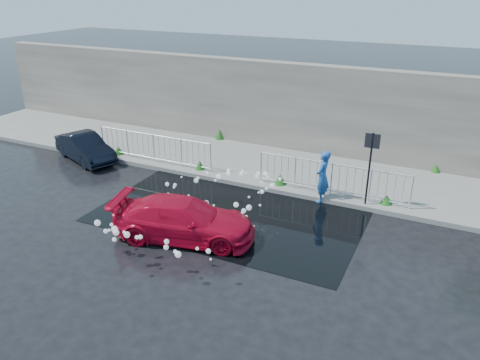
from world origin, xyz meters
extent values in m
plane|color=black|center=(0.00, 0.00, 0.00)|extent=(90.00, 90.00, 0.00)
cube|color=slate|center=(0.00, 5.00, 0.07)|extent=(30.00, 4.00, 0.15)
cube|color=slate|center=(0.00, 3.00, 0.08)|extent=(30.00, 0.25, 0.16)
cube|color=#5C554D|center=(0.00, 7.20, 1.90)|extent=(30.00, 0.60, 3.50)
cube|color=black|center=(0.50, 1.00, 0.01)|extent=(8.00, 5.00, 0.01)
cylinder|color=black|center=(4.20, 3.10, 1.25)|extent=(0.06, 0.06, 2.50)
cube|color=black|center=(4.20, 3.10, 2.25)|extent=(0.45, 0.04, 0.45)
cylinder|color=silver|center=(-6.50, 3.35, 0.70)|extent=(0.05, 0.05, 1.10)
cylinder|color=silver|center=(-1.50, 3.35, 0.70)|extent=(0.05, 0.05, 1.10)
cylinder|color=silver|center=(-4.00, 3.35, 1.22)|extent=(5.00, 0.04, 0.04)
cylinder|color=silver|center=(-4.00, 3.35, 0.27)|extent=(5.00, 0.04, 0.04)
cylinder|color=silver|center=(0.50, 3.35, 0.70)|extent=(0.05, 0.05, 1.10)
cylinder|color=silver|center=(5.50, 3.35, 0.70)|extent=(0.05, 0.05, 1.10)
cylinder|color=silver|center=(3.00, 3.35, 1.22)|extent=(5.00, 0.04, 0.04)
cylinder|color=silver|center=(3.00, 3.35, 0.27)|extent=(5.00, 0.04, 0.04)
cone|color=#154F17|center=(-5.80, 3.40, 0.32)|extent=(0.40, 0.40, 0.33)
cone|color=#154F17|center=(-2.00, 3.40, 0.32)|extent=(0.36, 0.36, 0.34)
cone|color=#154F17|center=(1.20, 3.40, 0.33)|extent=(0.44, 0.44, 0.36)
cone|color=#154F17|center=(4.80, 3.40, 0.30)|extent=(0.38, 0.38, 0.30)
cone|color=#154F17|center=(-3.00, 6.90, 0.37)|extent=(0.42, 0.42, 0.44)
cone|color=#154F17|center=(6.00, 6.90, 0.29)|extent=(0.34, 0.34, 0.28)
sphere|color=white|center=(0.95, 2.05, 1.01)|extent=(0.13, 0.13, 0.13)
sphere|color=white|center=(0.90, 0.08, 0.38)|extent=(0.15, 0.15, 0.15)
sphere|color=white|center=(-1.36, 1.78, 1.05)|extent=(0.07, 0.07, 0.07)
sphere|color=white|center=(0.22, 0.40, 0.46)|extent=(0.07, 0.07, 0.07)
sphere|color=white|center=(0.62, -0.14, 0.17)|extent=(0.15, 0.15, 0.15)
sphere|color=white|center=(1.27, 2.08, 0.93)|extent=(0.09, 0.09, 0.09)
sphere|color=white|center=(0.49, 1.76, 1.01)|extent=(0.14, 0.14, 0.14)
sphere|color=white|center=(1.30, 0.38, 0.33)|extent=(0.10, 0.10, 0.10)
sphere|color=white|center=(1.63, 1.59, 0.90)|extent=(0.17, 0.17, 0.17)
sphere|color=white|center=(1.31, 0.55, 0.56)|extent=(0.17, 0.17, 0.17)
sphere|color=white|center=(-0.17, 1.47, 0.91)|extent=(0.18, 0.18, 0.18)
sphere|color=white|center=(1.40, 1.03, 0.86)|extent=(0.06, 0.06, 0.06)
sphere|color=white|center=(0.47, 1.89, 1.07)|extent=(0.09, 0.09, 0.09)
sphere|color=white|center=(1.53, 1.33, 0.89)|extent=(0.09, 0.09, 0.09)
sphere|color=white|center=(1.18, 2.10, 1.01)|extent=(0.16, 0.16, 0.16)
sphere|color=white|center=(0.61, 1.86, 1.03)|extent=(0.08, 0.08, 0.08)
sphere|color=white|center=(-0.02, 1.88, 1.00)|extent=(0.13, 0.13, 0.13)
sphere|color=white|center=(1.70, 2.03, 0.96)|extent=(0.12, 0.12, 0.12)
sphere|color=white|center=(-1.49, 0.93, 0.59)|extent=(0.11, 0.11, 0.11)
sphere|color=white|center=(1.23, 0.24, 0.49)|extent=(0.09, 0.09, 0.09)
sphere|color=white|center=(-0.82, 1.15, 0.78)|extent=(0.15, 0.15, 0.15)
sphere|color=white|center=(0.02, 1.77, 0.93)|extent=(0.16, 0.16, 0.16)
sphere|color=white|center=(-0.76, 0.57, 0.51)|extent=(0.07, 0.07, 0.07)
sphere|color=white|center=(-0.92, 1.44, 0.74)|extent=(0.10, 0.10, 0.10)
sphere|color=white|center=(1.10, 1.01, 0.65)|extent=(0.07, 0.07, 0.07)
sphere|color=white|center=(0.89, 2.07, 0.87)|extent=(0.13, 0.13, 0.13)
sphere|color=white|center=(0.70, 0.08, 0.25)|extent=(0.11, 0.11, 0.11)
sphere|color=white|center=(1.38, 1.35, 0.74)|extent=(0.13, 0.13, 0.13)
sphere|color=white|center=(-1.48, 0.50, 0.46)|extent=(0.07, 0.07, 0.07)
sphere|color=white|center=(-1.68, 0.77, 0.64)|extent=(0.14, 0.14, 0.14)
sphere|color=white|center=(-1.46, 0.83, 0.56)|extent=(0.09, 0.09, 0.09)
sphere|color=white|center=(0.89, 0.55, 0.56)|extent=(0.16, 0.16, 0.16)
sphere|color=white|center=(1.16, 0.52, 0.43)|extent=(0.15, 0.15, 0.15)
sphere|color=white|center=(1.22, 1.70, 0.88)|extent=(0.10, 0.10, 0.10)
sphere|color=white|center=(1.58, 0.73, 0.61)|extent=(0.07, 0.07, 0.07)
sphere|color=white|center=(-0.70, 1.66, 0.88)|extent=(0.11, 0.11, 0.11)
sphere|color=white|center=(-1.45, 0.38, 0.47)|extent=(0.11, 0.11, 0.11)
sphere|color=white|center=(0.11, 0.20, 0.42)|extent=(0.13, 0.13, 0.13)
sphere|color=white|center=(-1.48, 1.32, 0.72)|extent=(0.07, 0.07, 0.07)
sphere|color=white|center=(-0.08, 0.47, 0.45)|extent=(0.17, 0.17, 0.17)
sphere|color=white|center=(1.70, -0.01, 0.29)|extent=(0.09, 0.09, 0.09)
sphere|color=white|center=(-0.28, 1.43, 0.78)|extent=(0.09, 0.09, 0.09)
sphere|color=white|center=(-0.74, -2.86, 0.98)|extent=(0.16, 0.16, 0.16)
sphere|color=white|center=(0.50, -2.55, 0.71)|extent=(0.13, 0.13, 0.13)
sphere|color=white|center=(-0.54, -2.71, 0.89)|extent=(0.16, 0.16, 0.16)
sphere|color=white|center=(-1.35, -2.56, 0.71)|extent=(0.12, 0.12, 0.12)
sphere|color=white|center=(-1.38, -2.30, 0.77)|extent=(0.09, 0.09, 0.09)
sphere|color=white|center=(1.35, -1.87, 0.20)|extent=(0.06, 0.06, 0.06)
sphere|color=white|center=(-1.60, -2.55, 0.89)|extent=(0.17, 0.17, 0.17)
sphere|color=white|center=(-0.48, -3.23, 1.05)|extent=(0.11, 0.11, 0.11)
sphere|color=white|center=(-0.47, -2.29, 0.62)|extent=(0.12, 0.12, 0.12)
sphere|color=white|center=(0.53, -2.56, 0.88)|extent=(0.13, 0.13, 0.13)
sphere|color=white|center=(1.69, -2.56, 0.93)|extent=(0.12, 0.12, 0.12)
sphere|color=white|center=(-0.47, -2.87, 1.06)|extent=(0.08, 0.08, 0.08)
sphere|color=white|center=(1.03, -2.84, 0.82)|extent=(0.16, 0.16, 0.16)
sphere|color=white|center=(-1.28, -2.51, 0.73)|extent=(0.08, 0.08, 0.08)
sphere|color=white|center=(-1.45, -1.90, 0.25)|extent=(0.15, 0.15, 0.15)
sphere|color=white|center=(1.04, -1.99, 0.50)|extent=(0.09, 0.09, 0.09)
sphere|color=white|center=(-1.10, -2.50, 0.80)|extent=(0.17, 0.17, 0.17)
sphere|color=white|center=(0.86, -2.70, 0.77)|extent=(0.10, 0.10, 0.10)
sphere|color=white|center=(-0.54, -2.35, 0.62)|extent=(0.10, 0.10, 0.10)
imported|color=#B50722|center=(0.00, -0.94, 0.58)|extent=(4.24, 2.51, 1.15)
imported|color=black|center=(-6.79, 2.60, 0.53)|extent=(3.42, 2.24, 1.06)
imported|color=#2158A5|center=(2.79, 3.00, 0.87)|extent=(0.45, 0.65, 1.74)
camera|label=1|loc=(6.33, -10.60, 6.74)|focal=35.00mm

